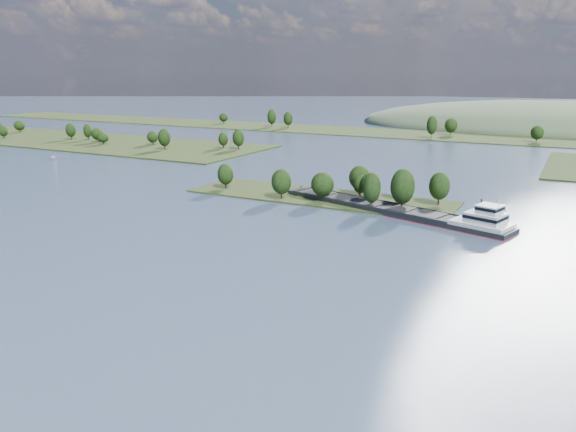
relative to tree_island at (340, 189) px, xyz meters
The scene contains 7 objects.
ground 60.08m from the tree_island, 98.31° to the right, with size 1800.00×1800.00×0.00m, color #3C4E69.
tree_island is the anchor object (origin of this frame).
left_bank 251.06m from the tree_island, 161.23° to the left, with size 300.00×80.00×14.62m.
back_shoreline 220.54m from the tree_island, 90.07° to the left, with size 900.00×60.00×16.49m.
hill_west 324.80m from the tree_island, 80.91° to the left, with size 320.00×160.00×44.00m, color #465A3E.
cargo_barge 29.14m from the tree_island, 21.79° to the right, with size 83.69×33.51×11.41m.
motorboat 169.93m from the tree_island, behind, with size 2.26×6.01×2.32m, color silver.
Camera 1 is at (84.55, -6.10, 46.20)m, focal length 35.00 mm.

